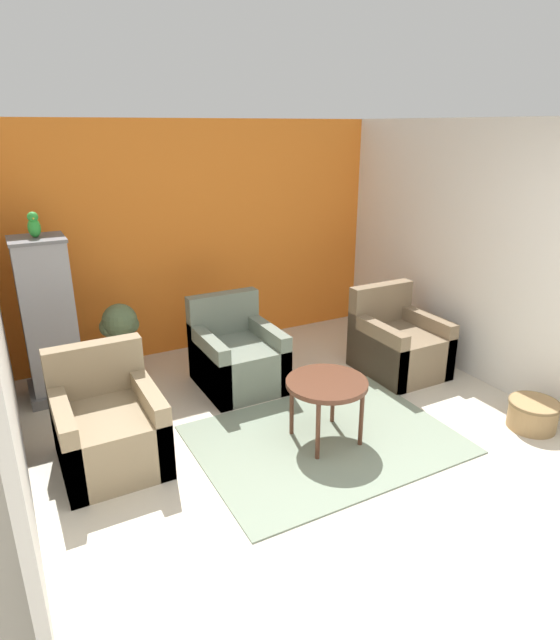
% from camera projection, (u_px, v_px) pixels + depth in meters
% --- Properties ---
extents(ground_plane, '(20.00, 20.00, 0.00)m').
position_uv_depth(ground_plane, '(416.00, 538.00, 3.35)').
color(ground_plane, beige).
rests_on(ground_plane, ground).
extents(wall_back_accent, '(4.30, 0.06, 2.51)m').
position_uv_depth(wall_back_accent, '(202.00, 238.00, 5.94)').
color(wall_back_accent, orange).
rests_on(wall_back_accent, ground_plane).
extents(wall_right, '(0.06, 3.61, 2.51)m').
position_uv_depth(wall_right, '(466.00, 251.00, 5.36)').
color(wall_right, silver).
rests_on(wall_right, ground_plane).
extents(area_rug, '(2.06, 1.55, 0.01)m').
position_uv_depth(area_rug, '(325.00, 439.00, 4.40)').
color(area_rug, gray).
rests_on(area_rug, ground_plane).
extents(coffee_table, '(0.65, 0.65, 0.54)m').
position_uv_depth(coffee_table, '(327.00, 387.00, 4.23)').
color(coffee_table, '#512D1E').
rests_on(coffee_table, ground_plane).
extents(armchair_left, '(0.74, 0.84, 0.87)m').
position_uv_depth(armchair_left, '(109.00, 428.00, 4.03)').
color(armchair_left, '#8E7A5B').
rests_on(armchair_left, ground_plane).
extents(armchair_right, '(0.74, 0.84, 0.87)m').
position_uv_depth(armchair_right, '(398.00, 345.00, 5.55)').
color(armchair_right, '#7A664C').
rests_on(armchair_right, ground_plane).
extents(armchair_middle, '(0.74, 0.84, 0.87)m').
position_uv_depth(armchair_middle, '(237.00, 358.00, 5.25)').
color(armchair_middle, slate).
rests_on(armchair_middle, ground_plane).
extents(birdcage, '(0.53, 0.53, 1.52)m').
position_uv_depth(birdcage, '(49.00, 322.00, 4.90)').
color(birdcage, slate).
rests_on(birdcage, ground_plane).
extents(parrot, '(0.11, 0.19, 0.23)m').
position_uv_depth(parrot, '(34.00, 225.00, 4.60)').
color(parrot, green).
rests_on(parrot, birdcage).
extents(potted_plant, '(0.37, 0.34, 0.82)m').
position_uv_depth(potted_plant, '(121.00, 336.00, 5.25)').
color(potted_plant, beige).
rests_on(potted_plant, ground_plane).
extents(wicker_basket, '(0.42, 0.42, 0.24)m').
position_uv_depth(wicker_basket, '(533.00, 414.00, 4.54)').
color(wicker_basket, '#A37F51').
rests_on(wicker_basket, ground_plane).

